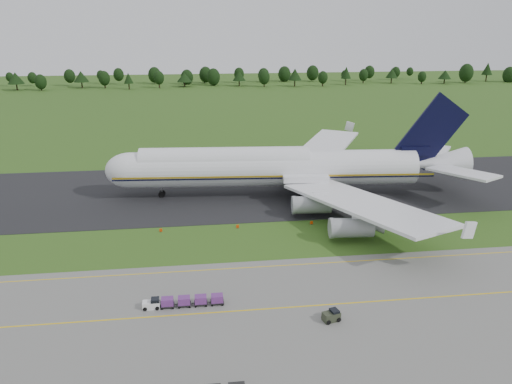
{
  "coord_description": "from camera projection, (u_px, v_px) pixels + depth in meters",
  "views": [
    {
      "loc": [
        -5.47,
        -78.82,
        36.0
      ],
      "look_at": [
        4.84,
        2.0,
        8.24
      ],
      "focal_mm": 35.0,
      "sensor_mm": 36.0,
      "label": 1
    }
  ],
  "objects": [
    {
      "name": "ground",
      "position": [
        230.0,
        242.0,
        86.28
      ],
      "size": [
        600.0,
        600.0,
        0.0
      ],
      "primitive_type": "plane",
      "color": "#2E5218",
      "rests_on": "ground"
    },
    {
      "name": "apron",
      "position": [
        254.0,
        371.0,
        54.34
      ],
      "size": [
        300.0,
        52.0,
        0.06
      ],
      "primitive_type": "cube",
      "color": "slate",
      "rests_on": "ground"
    },
    {
      "name": "taxiway",
      "position": [
        220.0,
        190.0,
        112.55
      ],
      "size": [
        300.0,
        40.0,
        0.08
      ],
      "primitive_type": "cube",
      "color": "black",
      "rests_on": "ground"
    },
    {
      "name": "apron_markings",
      "position": [
        247.0,
        333.0,
        60.92
      ],
      "size": [
        300.0,
        30.2,
        0.01
      ],
      "color": "yellow",
      "rests_on": "apron"
    },
    {
      "name": "tree_line",
      "position": [
        200.0,
        76.0,
        291.39
      ],
      "size": [
        531.6,
        21.3,
        11.8
      ],
      "color": "black",
      "rests_on": "ground"
    },
    {
      "name": "aircraft",
      "position": [
        280.0,
        167.0,
        107.63
      ],
      "size": [
        79.33,
        77.08,
        22.26
      ],
      "color": "white",
      "rests_on": "ground"
    },
    {
      "name": "baggage_train",
      "position": [
        182.0,
        301.0,
        66.44
      ],
      "size": [
        10.74,
        1.37,
        1.32
      ],
      "color": "white",
      "rests_on": "apron"
    },
    {
      "name": "utility_cart",
      "position": [
        331.0,
        317.0,
        63.23
      ],
      "size": [
        2.39,
        1.8,
        1.17
      ],
      "color": "#2D3324",
      "rests_on": "apron"
    },
    {
      "name": "edge_markers",
      "position": [
        275.0,
        225.0,
        92.89
      ],
      "size": [
        42.44,
        0.3,
        0.6
      ],
      "color": "red",
      "rests_on": "ground"
    }
  ]
}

